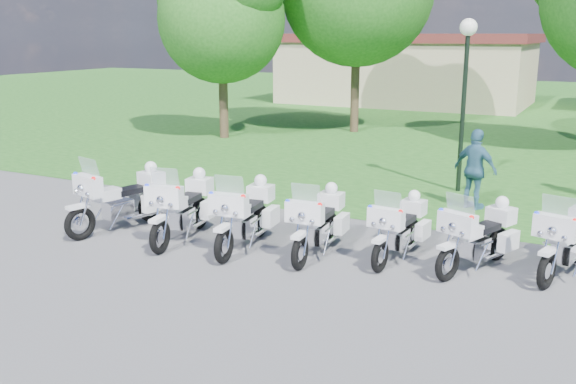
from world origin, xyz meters
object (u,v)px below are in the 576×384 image
at_px(motorcycle_2, 246,214).
at_px(motorcycle_3, 319,221).
at_px(motorcycle_4, 400,227).
at_px(motorcycle_0, 122,197).
at_px(bystander_c, 475,170).
at_px(motorcycle_6, 569,238).
at_px(lamp_post, 466,64).
at_px(motorcycle_1, 184,206).
at_px(motorcycle_5, 479,235).

xyz_separation_m(motorcycle_2, motorcycle_3, (1.44, 0.29, -0.03)).
relative_size(motorcycle_2, motorcycle_4, 1.12).
height_order(motorcycle_0, bystander_c, bystander_c).
bearing_deg(motorcycle_6, motorcycle_3, 28.24).
height_order(motorcycle_0, lamp_post, lamp_post).
distance_m(motorcycle_2, lamp_post, 7.60).
distance_m(motorcycle_1, lamp_post, 8.29).
bearing_deg(motorcycle_0, motorcycle_4, -156.50).
bearing_deg(bystander_c, lamp_post, -43.70).
bearing_deg(motorcycle_6, motorcycle_1, 26.09).
relative_size(motorcycle_1, motorcycle_2, 1.02).
distance_m(motorcycle_0, motorcycle_1, 1.57).
distance_m(motorcycle_5, motorcycle_6, 1.52).
xyz_separation_m(motorcycle_6, bystander_c, (-2.35, 3.61, 0.32)).
bearing_deg(motorcycle_6, motorcycle_0, 24.55).
xyz_separation_m(motorcycle_0, motorcycle_5, (7.31, 1.03, -0.07)).
bearing_deg(motorcycle_5, motorcycle_6, -140.81).
bearing_deg(motorcycle_4, bystander_c, -92.40).
bearing_deg(motorcycle_4, motorcycle_6, -164.29).
xyz_separation_m(motorcycle_5, motorcycle_6, (1.45, 0.46, 0.02)).
height_order(lamp_post, bystander_c, lamp_post).
xyz_separation_m(motorcycle_2, bystander_c, (3.43, 4.93, 0.29)).
xyz_separation_m(motorcycle_3, motorcycle_4, (1.46, 0.48, -0.04)).
height_order(motorcycle_1, motorcycle_6, motorcycle_1).
relative_size(motorcycle_1, motorcycle_6, 1.07).
bearing_deg(bystander_c, motorcycle_5, 124.87).
bearing_deg(motorcycle_1, bystander_c, -142.83).
distance_m(motorcycle_2, motorcycle_6, 5.92).
bearing_deg(motorcycle_4, motorcycle_2, 19.66).
bearing_deg(motorcycle_1, motorcycle_0, -6.50).
height_order(motorcycle_1, bystander_c, bystander_c).
bearing_deg(motorcycle_0, motorcycle_3, -159.61).
relative_size(motorcycle_6, lamp_post, 0.50).
bearing_deg(lamp_post, motorcycle_3, -101.35).
bearing_deg(lamp_post, motorcycle_0, -130.13).
bearing_deg(motorcycle_2, motorcycle_5, -175.34).
bearing_deg(lamp_post, bystander_c, -66.08).
height_order(motorcycle_2, motorcycle_5, motorcycle_2).
bearing_deg(motorcycle_1, motorcycle_2, 175.39).
distance_m(motorcycle_5, bystander_c, 4.19).
xyz_separation_m(motorcycle_3, bystander_c, (1.99, 4.64, 0.32)).
relative_size(motorcycle_4, bystander_c, 1.11).
distance_m(lamp_post, bystander_c, 3.00).
relative_size(motorcycle_3, motorcycle_4, 1.07).
xyz_separation_m(motorcycle_3, motorcycle_6, (4.34, 1.03, 0.01)).
bearing_deg(motorcycle_3, motorcycle_5, -172.97).
relative_size(motorcycle_0, lamp_post, 0.54).
distance_m(motorcycle_3, motorcycle_5, 2.95).
height_order(motorcycle_0, motorcycle_4, motorcycle_0).
bearing_deg(motorcycle_5, motorcycle_3, 32.54).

